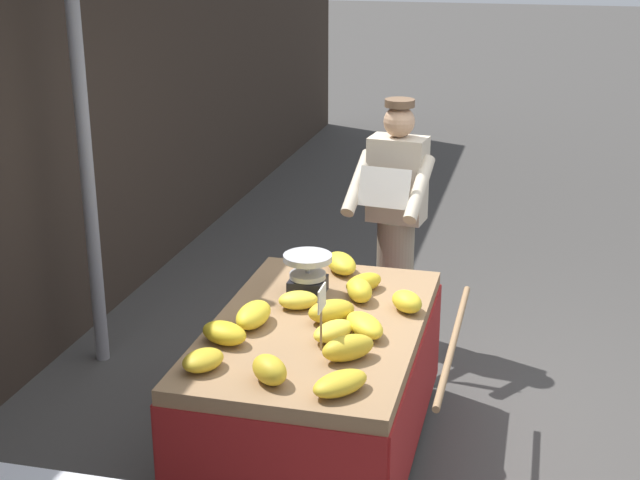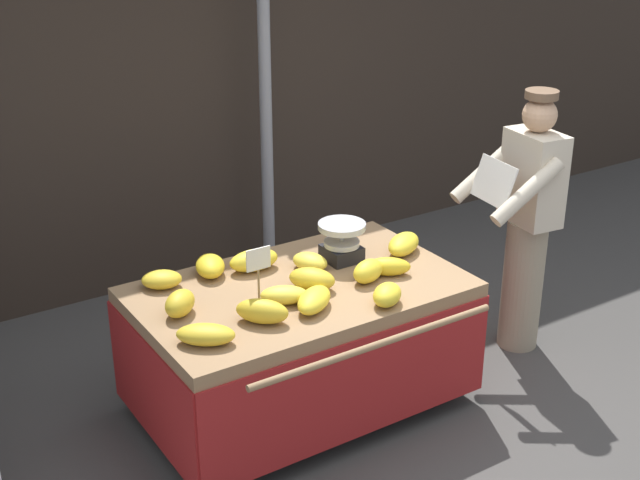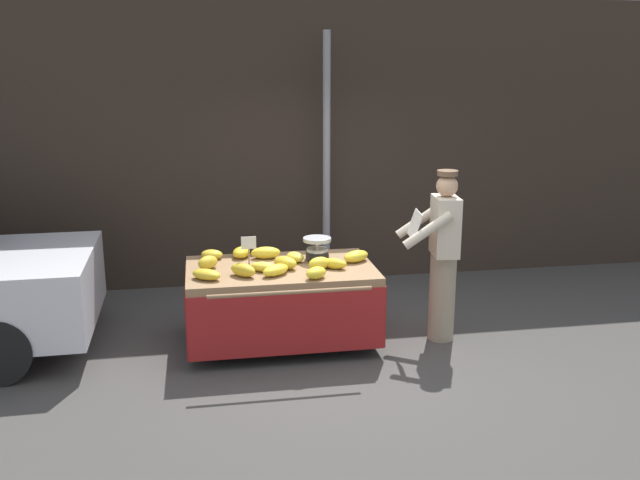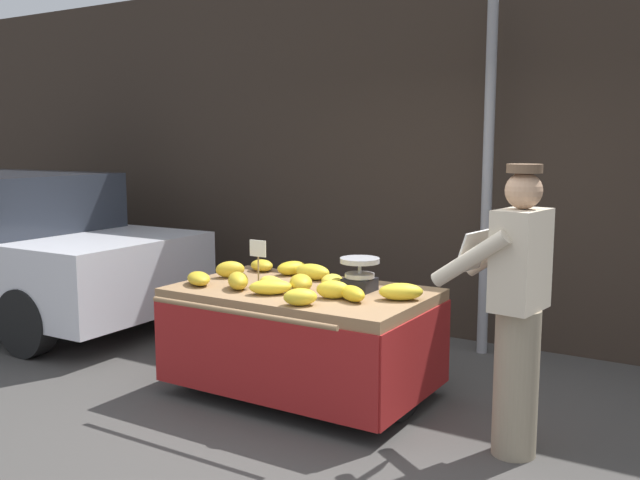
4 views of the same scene
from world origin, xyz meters
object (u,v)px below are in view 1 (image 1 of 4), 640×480
at_px(street_pole, 84,137).
at_px(price_sign, 322,304).
at_px(banana_bunch_11, 340,383).
at_px(weighing_scale, 308,274).
at_px(banana_bunch_7, 348,348).
at_px(banana_bunch_5, 360,290).
at_px(vendor_person, 396,221).
at_px(banana_bunch_8, 331,311).
at_px(banana_bunch_13, 407,301).
at_px(banana_cart, 317,358).
at_px(banana_bunch_2, 270,370).
at_px(banana_bunch_4, 341,263).
at_px(banana_bunch_10, 364,283).
at_px(banana_bunch_3, 333,331).
at_px(banana_bunch_6, 365,325).
at_px(banana_bunch_9, 298,300).
at_px(banana_bunch_1, 203,360).
at_px(banana_bunch_0, 224,333).
at_px(banana_bunch_12, 253,315).

bearing_deg(street_pole, price_sign, -120.82).
bearing_deg(street_pole, banana_bunch_11, -126.60).
distance_m(weighing_scale, banana_bunch_7, 0.87).
height_order(banana_bunch_5, vendor_person, vendor_person).
height_order(banana_bunch_8, banana_bunch_13, banana_bunch_8).
relative_size(banana_cart, banana_bunch_11, 6.29).
distance_m(banana_bunch_2, banana_bunch_4, 1.45).
distance_m(banana_bunch_7, banana_bunch_10, 0.88).
distance_m(banana_bunch_3, vendor_person, 1.76).
relative_size(banana_bunch_2, banana_bunch_11, 0.77).
bearing_deg(banana_bunch_11, banana_cart, 22.11).
xyz_separation_m(banana_bunch_3, banana_bunch_6, (0.10, -0.14, 0.01)).
relative_size(banana_bunch_3, banana_bunch_8, 0.98).
bearing_deg(banana_bunch_13, banana_bunch_10, 52.06).
height_order(banana_cart, price_sign, price_sign).
relative_size(banana_bunch_6, banana_bunch_9, 1.34).
relative_size(banana_bunch_8, banana_bunch_13, 1.20).
height_order(banana_bunch_4, banana_bunch_9, banana_bunch_4).
distance_m(weighing_scale, banana_bunch_1, 1.06).
distance_m(banana_bunch_0, banana_bunch_7, 0.65).
distance_m(street_pole, banana_bunch_6, 2.26).
height_order(street_pole, vendor_person, street_pole).
relative_size(banana_cart, banana_bunch_2, 8.21).
relative_size(banana_bunch_7, banana_bunch_13, 1.28).
xyz_separation_m(banana_bunch_0, banana_bunch_1, (-0.30, 0.00, -0.01)).
distance_m(price_sign, banana_bunch_5, 0.69).
height_order(price_sign, banana_bunch_1, price_sign).
distance_m(street_pole, banana_cart, 2.10).
relative_size(weighing_scale, banana_bunch_1, 1.27).
height_order(banana_bunch_11, vendor_person, vendor_person).
height_order(banana_bunch_1, banana_bunch_10, banana_bunch_10).
distance_m(banana_cart, vendor_person, 1.62).
height_order(banana_bunch_12, vendor_person, vendor_person).
bearing_deg(banana_bunch_7, banana_bunch_10, 6.57).
height_order(weighing_scale, banana_bunch_7, weighing_scale).
bearing_deg(banana_bunch_3, banana_bunch_2, 160.78).
bearing_deg(price_sign, banana_bunch_13, -29.87).
xyz_separation_m(banana_cart, banana_bunch_11, (-0.71, -0.29, 0.25)).
relative_size(banana_cart, banana_bunch_4, 6.24).
bearing_deg(banana_bunch_0, banana_bunch_1, 179.82).
height_order(banana_bunch_6, banana_bunch_9, banana_bunch_6).
distance_m(banana_bunch_2, banana_bunch_10, 1.21).
bearing_deg(price_sign, banana_bunch_1, 123.97).
xyz_separation_m(banana_bunch_3, banana_bunch_13, (0.45, -0.31, 0.01)).
relative_size(street_pole, banana_bunch_12, 10.45).
xyz_separation_m(banana_bunch_5, banana_bunch_10, (0.15, 0.01, -0.01)).
height_order(street_pole, banana_bunch_0, street_pole).
bearing_deg(weighing_scale, banana_bunch_0, 161.85).
bearing_deg(banana_bunch_2, banana_bunch_1, 82.25).
distance_m(banana_bunch_8, banana_bunch_9, 0.25).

